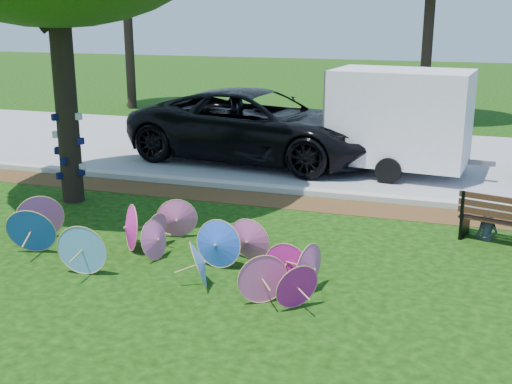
% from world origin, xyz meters
% --- Properties ---
extents(ground, '(90.00, 90.00, 0.00)m').
position_xyz_m(ground, '(0.00, 0.00, 0.00)').
color(ground, black).
rests_on(ground, ground).
extents(mulch_strip, '(90.00, 1.00, 0.01)m').
position_xyz_m(mulch_strip, '(0.00, 4.50, 0.01)').
color(mulch_strip, '#472D16').
rests_on(mulch_strip, ground).
extents(curb, '(90.00, 0.30, 0.12)m').
position_xyz_m(curb, '(0.00, 5.20, 0.06)').
color(curb, '#B7B5AD').
rests_on(curb, ground).
extents(street, '(90.00, 8.00, 0.01)m').
position_xyz_m(street, '(0.00, 9.35, 0.01)').
color(street, gray).
rests_on(street, ground).
extents(parasol_pile, '(5.55, 2.50, 0.83)m').
position_xyz_m(parasol_pile, '(-0.55, 0.63, 0.37)').
color(parasol_pile, '#CA1D90').
rests_on(parasol_pile, ground).
extents(black_van, '(6.92, 3.78, 1.84)m').
position_xyz_m(black_van, '(-1.41, 7.96, 0.92)').
color(black_van, black).
rests_on(black_van, ground).
extents(cargo_trailer, '(3.31, 2.29, 2.79)m').
position_xyz_m(cargo_trailer, '(2.25, 7.63, 1.39)').
color(cargo_trailer, white).
rests_on(cargo_trailer, ground).
extents(park_bench, '(1.76, 1.04, 0.86)m').
position_xyz_m(park_bench, '(4.57, 3.32, 0.43)').
color(park_bench, black).
rests_on(park_bench, ground).
extents(person_left, '(0.44, 0.37, 1.02)m').
position_xyz_m(person_left, '(4.22, 3.37, 0.51)').
color(person_left, '#323845').
rests_on(person_left, ground).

